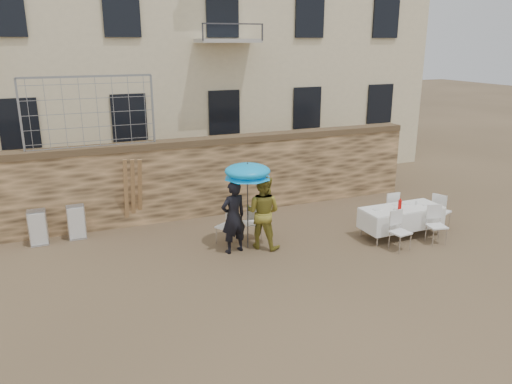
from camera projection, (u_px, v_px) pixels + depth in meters
name	position (u px, v px, depth m)	size (l,w,h in m)	color
ground	(279.00, 289.00, 10.16)	(80.00, 80.00, 0.00)	brown
stone_wall	(206.00, 177.00, 14.26)	(13.00, 0.50, 2.20)	olive
chain_link_fence	(89.00, 113.00, 12.59)	(3.20, 0.06, 1.80)	gray
man_suit	(233.00, 217.00, 11.70)	(0.64, 0.42, 1.76)	black
woman_dress	(263.00, 212.00, 11.96)	(0.88, 0.69, 1.81)	gold
umbrella	(248.00, 174.00, 11.65)	(1.12, 1.12, 1.98)	#3F3F44
couple_chair_left	(226.00, 225.00, 12.30)	(0.48, 0.48, 0.96)	white
couple_chair_right	(252.00, 222.00, 12.56)	(0.48, 0.48, 0.96)	white
banquet_table	(402.00, 209.00, 12.72)	(2.10, 0.85, 0.78)	white
soda_bottle	(400.00, 205.00, 12.47)	(0.09, 0.09, 0.26)	red
table_chair_front_left	(401.00, 231.00, 11.91)	(0.48, 0.48, 0.96)	white
table_chair_front_right	(437.00, 225.00, 12.31)	(0.48, 0.48, 0.96)	white
table_chair_back	(388.00, 208.00, 13.58)	(0.48, 0.48, 0.96)	white
table_chair_side	(441.00, 210.00, 13.40)	(0.48, 0.48, 0.96)	white
chair_stack_left	(38.00, 225.00, 12.37)	(0.46, 0.47, 0.92)	white
chair_stack_right	(76.00, 220.00, 12.70)	(0.46, 0.40, 0.92)	white
wood_planks	(138.00, 192.00, 13.19)	(0.70, 0.20, 2.00)	#A37749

